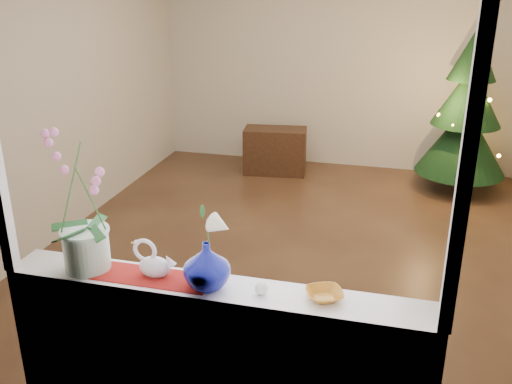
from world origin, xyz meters
TOP-DOWN VIEW (x-y plane):
  - ground at (0.00, 0.00)m, footprint 5.00×5.00m
  - wall_back at (0.00, 2.50)m, footprint 4.50×0.10m
  - wall_front at (0.00, -2.50)m, footprint 4.50×0.10m
  - wall_left at (-2.25, 0.00)m, footprint 0.10×5.00m
  - window_apron at (0.00, -2.46)m, footprint 2.20×0.08m
  - windowsill at (0.00, -2.37)m, footprint 2.20×0.26m
  - window_frame at (0.00, -2.47)m, footprint 2.22×0.06m
  - runner at (-0.38, -2.37)m, footprint 0.70×0.20m
  - orchid_pot at (-0.70, -2.37)m, footprint 0.29×0.29m
  - swan at (-0.33, -2.35)m, footprint 0.24×0.13m
  - blue_vase at (-0.03, -2.39)m, footprint 0.32×0.32m
  - lily at (-0.03, -2.39)m, footprint 0.15×0.09m
  - paperweight at (0.24, -2.39)m, footprint 0.08×0.08m
  - amber_dish at (0.54, -2.35)m, footprint 0.20×0.20m
  - xmas_tree at (1.51, 1.92)m, footprint 1.09×1.09m
  - side_table at (-0.67, 1.95)m, footprint 0.80×0.47m

SIDE VIEW (x-z plane):
  - ground at x=0.00m, z-range 0.00..0.00m
  - side_table at x=-0.67m, z-range 0.00..0.57m
  - window_apron at x=0.00m, z-range 0.00..0.88m
  - windowsill at x=0.00m, z-range 0.88..0.92m
  - xmas_tree at x=1.51m, z-range 0.00..1.83m
  - runner at x=-0.38m, z-range 0.92..0.93m
  - amber_dish at x=0.54m, z-range 0.92..0.96m
  - paperweight at x=0.24m, z-range 0.92..0.99m
  - swan at x=-0.33m, z-range 0.92..1.11m
  - blue_vase at x=-0.03m, z-range 0.92..1.20m
  - orchid_pot at x=-0.70m, z-range 0.92..1.66m
  - lily at x=-0.03m, z-range 1.20..1.41m
  - wall_back at x=0.00m, z-range 0.00..2.70m
  - wall_front at x=0.00m, z-range 0.00..2.70m
  - wall_left at x=-2.25m, z-range 0.00..2.70m
  - window_frame at x=0.00m, z-range 0.90..2.50m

